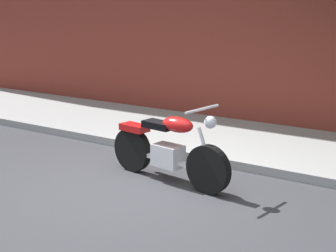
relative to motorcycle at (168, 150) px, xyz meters
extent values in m
plane|color=#38383D|center=(-0.14, -0.55, -0.48)|extent=(60.00, 60.00, 0.00)
cube|color=#949494|center=(-0.14, 2.36, -0.41)|extent=(24.94, 2.72, 0.14)
cylinder|color=black|center=(0.72, -0.11, -0.14)|extent=(0.69, 0.22, 0.68)
cylinder|color=black|center=(-0.72, 0.10, -0.14)|extent=(0.69, 0.22, 0.68)
cube|color=silver|center=(0.00, 0.00, -0.09)|extent=(0.47, 0.34, 0.32)
cube|color=silver|center=(0.00, 0.00, -0.16)|extent=(1.31, 0.26, 0.06)
ellipsoid|color=red|center=(0.18, -0.03, 0.40)|extent=(0.55, 0.33, 0.22)
cube|color=black|center=(-0.18, 0.02, 0.34)|extent=(0.51, 0.30, 0.10)
cube|color=red|center=(-0.67, 0.09, 0.22)|extent=(0.47, 0.30, 0.10)
cylinder|color=silver|center=(0.66, -0.10, 0.14)|extent=(0.28, 0.09, 0.58)
cylinder|color=silver|center=(0.60, -0.09, 0.68)|extent=(0.13, 0.70, 0.04)
sphere|color=silver|center=(0.74, -0.11, 0.52)|extent=(0.17, 0.17, 0.17)
cylinder|color=silver|center=(-0.22, 0.19, -0.19)|extent=(0.80, 0.20, 0.09)
camera|label=1|loc=(3.86, -5.90, 2.05)|focal=54.45mm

